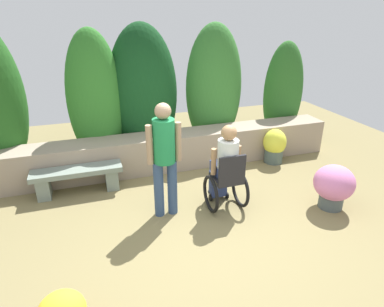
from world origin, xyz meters
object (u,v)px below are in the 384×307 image
object	(u,v)px
person_in_wheelchair	(226,170)
flower_pot_purple_near	(274,146)
flower_pot_terracotta_by_wall	(334,185)
stone_bench	(78,177)
person_standing_companion	(164,154)

from	to	relation	value
person_in_wheelchair	flower_pot_purple_near	xyz separation A→B (m)	(1.56, 1.20, -0.28)
person_in_wheelchair	flower_pot_terracotta_by_wall	bearing A→B (deg)	-21.37
stone_bench	person_in_wheelchair	size ratio (longest dim) A/B	1.07
flower_pot_purple_near	flower_pot_terracotta_by_wall	xyz separation A→B (m)	(-0.03, -1.72, 0.03)
stone_bench	flower_pot_purple_near	bearing A→B (deg)	0.88
stone_bench	flower_pot_terracotta_by_wall	bearing A→B (deg)	-24.57
flower_pot_purple_near	stone_bench	bearing A→B (deg)	-179.22
stone_bench	flower_pot_terracotta_by_wall	xyz separation A→B (m)	(3.63, -1.67, 0.09)
person_in_wheelchair	person_standing_companion	size ratio (longest dim) A/B	0.79
stone_bench	person_standing_companion	xyz separation A→B (m)	(1.21, -1.05, 0.68)
flower_pot_purple_near	flower_pot_terracotta_by_wall	size ratio (longest dim) A/B	0.99
flower_pot_terracotta_by_wall	person_standing_companion	bearing A→B (deg)	165.81
flower_pot_purple_near	flower_pot_terracotta_by_wall	distance (m)	1.72
person_in_wheelchair	flower_pot_terracotta_by_wall	xyz separation A→B (m)	(1.53, -0.52, -0.25)
person_in_wheelchair	flower_pot_terracotta_by_wall	world-z (taller)	person_in_wheelchair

